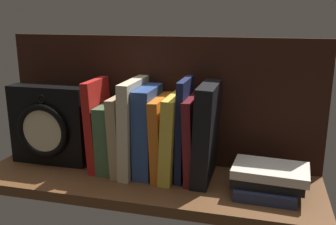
{
  "coord_description": "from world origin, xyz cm",
  "views": [
    {
      "loc": [
        27.1,
        -81.33,
        39.18
      ],
      "look_at": [
        4.52,
        3.63,
        15.97
      ],
      "focal_mm": 40.44,
      "sensor_mm": 36.0,
      "label": 1
    }
  ],
  "objects_px": {
    "book_cream_twain": "(134,127)",
    "book_yellow_seinlanguage": "(174,136)",
    "book_blue_modern": "(148,131)",
    "book_orange_pandolfini": "(162,136)",
    "book_black_skeptic": "(206,133)",
    "framed_clock": "(48,126)",
    "book_red_requiem": "(98,124)",
    "book_stack_side": "(268,180)",
    "book_green_romantic": "(111,137)",
    "book_maroon_dawkins": "(193,138)",
    "book_tan_shortstories": "(123,133)",
    "book_navy_bierce": "(184,129)"
  },
  "relations": [
    {
      "from": "book_cream_twain",
      "to": "book_yellow_seinlanguage",
      "type": "xyz_separation_m",
      "value": [
        0.1,
        0.0,
        -0.02
      ]
    },
    {
      "from": "book_cream_twain",
      "to": "book_yellow_seinlanguage",
      "type": "height_order",
      "value": "book_cream_twain"
    },
    {
      "from": "book_blue_modern",
      "to": "book_orange_pandolfini",
      "type": "xyz_separation_m",
      "value": [
        0.04,
        0.0,
        -0.01
      ]
    },
    {
      "from": "book_black_skeptic",
      "to": "framed_clock",
      "type": "distance_m",
      "value": 0.42
    },
    {
      "from": "book_red_requiem",
      "to": "book_stack_side",
      "type": "xyz_separation_m",
      "value": [
        0.43,
        -0.05,
        -0.08
      ]
    },
    {
      "from": "book_orange_pandolfini",
      "to": "book_yellow_seinlanguage",
      "type": "height_order",
      "value": "book_yellow_seinlanguage"
    },
    {
      "from": "book_yellow_seinlanguage",
      "to": "framed_clock",
      "type": "relative_size",
      "value": 0.98
    },
    {
      "from": "book_red_requiem",
      "to": "framed_clock",
      "type": "xyz_separation_m",
      "value": [
        -0.14,
        -0.01,
        -0.01
      ]
    },
    {
      "from": "book_green_romantic",
      "to": "book_orange_pandolfini",
      "type": "height_order",
      "value": "book_orange_pandolfini"
    },
    {
      "from": "book_blue_modern",
      "to": "book_orange_pandolfini",
      "type": "bearing_deg",
      "value": 0.0
    },
    {
      "from": "book_blue_modern",
      "to": "book_black_skeptic",
      "type": "distance_m",
      "value": 0.15
    },
    {
      "from": "book_green_romantic",
      "to": "framed_clock",
      "type": "height_order",
      "value": "framed_clock"
    },
    {
      "from": "book_maroon_dawkins",
      "to": "book_black_skeptic",
      "type": "distance_m",
      "value": 0.04
    },
    {
      "from": "framed_clock",
      "to": "book_orange_pandolfini",
      "type": "bearing_deg",
      "value": 1.71
    },
    {
      "from": "book_cream_twain",
      "to": "book_blue_modern",
      "type": "relative_size",
      "value": 1.08
    },
    {
      "from": "book_maroon_dawkins",
      "to": "book_cream_twain",
      "type": "bearing_deg",
      "value": 180.0
    },
    {
      "from": "book_red_requiem",
      "to": "book_tan_shortstories",
      "type": "height_order",
      "value": "book_red_requiem"
    },
    {
      "from": "book_tan_shortstories",
      "to": "framed_clock",
      "type": "distance_m",
      "value": 0.21
    },
    {
      "from": "book_maroon_dawkins",
      "to": "framed_clock",
      "type": "bearing_deg",
      "value": -178.63
    },
    {
      "from": "book_tan_shortstories",
      "to": "book_yellow_seinlanguage",
      "type": "height_order",
      "value": "book_yellow_seinlanguage"
    },
    {
      "from": "book_tan_shortstories",
      "to": "book_green_romantic",
      "type": "bearing_deg",
      "value": 180.0
    },
    {
      "from": "book_red_requiem",
      "to": "book_stack_side",
      "type": "bearing_deg",
      "value": -6.09
    },
    {
      "from": "book_blue_modern",
      "to": "book_maroon_dawkins",
      "type": "distance_m",
      "value": 0.11
    },
    {
      "from": "book_orange_pandolfini",
      "to": "book_cream_twain",
      "type": "bearing_deg",
      "value": 180.0
    },
    {
      "from": "book_green_romantic",
      "to": "book_cream_twain",
      "type": "xyz_separation_m",
      "value": [
        0.06,
        0.0,
        0.03
      ]
    },
    {
      "from": "book_orange_pandolfini",
      "to": "book_navy_bierce",
      "type": "relative_size",
      "value": 0.81
    },
    {
      "from": "book_blue_modern",
      "to": "book_maroon_dawkins",
      "type": "xyz_separation_m",
      "value": [
        0.11,
        0.0,
        -0.01
      ]
    },
    {
      "from": "book_black_skeptic",
      "to": "book_stack_side",
      "type": "xyz_separation_m",
      "value": [
        0.15,
        -0.05,
        -0.08
      ]
    },
    {
      "from": "book_cream_twain",
      "to": "book_black_skeptic",
      "type": "bearing_deg",
      "value": 0.0
    },
    {
      "from": "book_orange_pandolfini",
      "to": "book_yellow_seinlanguage",
      "type": "relative_size",
      "value": 0.96
    },
    {
      "from": "book_cream_twain",
      "to": "book_black_skeptic",
      "type": "relative_size",
      "value": 1.01
    },
    {
      "from": "book_maroon_dawkins",
      "to": "book_stack_side",
      "type": "xyz_separation_m",
      "value": [
        0.18,
        -0.05,
        -0.07
      ]
    },
    {
      "from": "book_tan_shortstories",
      "to": "book_orange_pandolfini",
      "type": "relative_size",
      "value": 1.0
    },
    {
      "from": "framed_clock",
      "to": "book_black_skeptic",
      "type": "bearing_deg",
      "value": 1.26
    },
    {
      "from": "book_orange_pandolfini",
      "to": "book_black_skeptic",
      "type": "bearing_deg",
      "value": 0.0
    },
    {
      "from": "book_green_romantic",
      "to": "book_tan_shortstories",
      "type": "bearing_deg",
      "value": 0.0
    },
    {
      "from": "book_tan_shortstories",
      "to": "book_stack_side",
      "type": "height_order",
      "value": "book_tan_shortstories"
    },
    {
      "from": "book_navy_bierce",
      "to": "book_blue_modern",
      "type": "bearing_deg",
      "value": 180.0
    },
    {
      "from": "book_tan_shortstories",
      "to": "book_navy_bierce",
      "type": "distance_m",
      "value": 0.16
    },
    {
      "from": "book_cream_twain",
      "to": "book_stack_side",
      "type": "xyz_separation_m",
      "value": [
        0.33,
        -0.05,
        -0.08
      ]
    },
    {
      "from": "book_cream_twain",
      "to": "book_blue_modern",
      "type": "distance_m",
      "value": 0.04
    },
    {
      "from": "book_green_romantic",
      "to": "book_cream_twain",
      "type": "relative_size",
      "value": 0.73
    },
    {
      "from": "book_yellow_seinlanguage",
      "to": "book_maroon_dawkins",
      "type": "distance_m",
      "value": 0.05
    },
    {
      "from": "book_tan_shortstories",
      "to": "framed_clock",
      "type": "height_order",
      "value": "framed_clock"
    },
    {
      "from": "book_red_requiem",
      "to": "book_yellow_seinlanguage",
      "type": "relative_size",
      "value": 1.13
    },
    {
      "from": "book_navy_bierce",
      "to": "book_maroon_dawkins",
      "type": "bearing_deg",
      "value": 0.0
    },
    {
      "from": "framed_clock",
      "to": "book_stack_side",
      "type": "bearing_deg",
      "value": -3.66
    },
    {
      "from": "book_cream_twain",
      "to": "book_black_skeptic",
      "type": "distance_m",
      "value": 0.18
    },
    {
      "from": "book_black_skeptic",
      "to": "book_stack_side",
      "type": "relative_size",
      "value": 1.37
    },
    {
      "from": "framed_clock",
      "to": "book_maroon_dawkins",
      "type": "bearing_deg",
      "value": 1.37
    }
  ]
}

